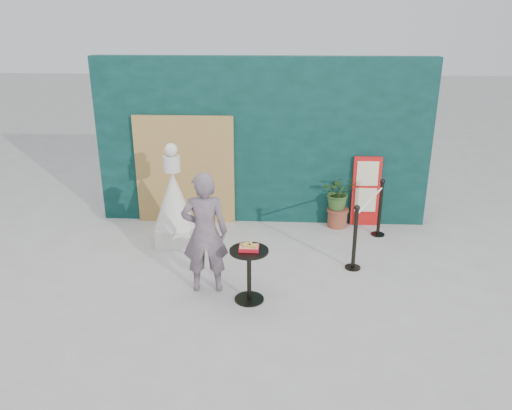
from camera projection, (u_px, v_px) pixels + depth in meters
The scene contains 10 objects.
ground at pixel (251, 307), 6.61m from camera, with size 60.00×60.00×0.00m, color #ADAAA5.
back_wall at pixel (262, 142), 9.04m from camera, with size 6.00×0.30×3.00m, color black.
bamboo_fence at pixel (185, 170), 9.09m from camera, with size 1.80×0.08×2.00m, color tan.
woman at pixel (205, 233), 6.76m from camera, with size 0.63×0.41×1.73m, color slate.
menu_board at pixel (366, 192), 9.05m from camera, with size 0.50×0.07×1.30m.
statue at pixel (174, 204), 8.27m from camera, with size 0.68×0.68×1.74m.
cafe_table at pixel (249, 267), 6.61m from camera, with size 0.52×0.52×0.75m.
food_basket at pixel (249, 247), 6.52m from camera, with size 0.26×0.19×0.11m.
planter at pixel (339, 197), 9.01m from camera, with size 0.58×0.50×0.99m.
stanchion_barrier at pixel (368, 223), 8.07m from camera, with size 0.84×1.54×1.03m.
Camera 1 is at (0.39, -5.71, 3.57)m, focal length 35.00 mm.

